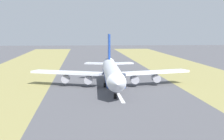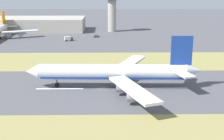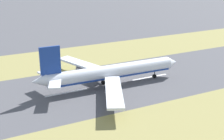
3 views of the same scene
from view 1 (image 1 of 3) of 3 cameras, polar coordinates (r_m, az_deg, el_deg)
ground_plane at (r=137.55m, az=0.63°, el=-3.07°), size 800.00×800.00×0.00m
centreline_dash_near at (r=200.80m, az=-1.05°, el=-0.16°), size 1.20×18.00×0.01m
centreline_dash_mid at (r=161.20m, az=-0.16°, el=-1.71°), size 1.20×18.00×0.01m
centreline_dash_far at (r=121.85m, az=1.32°, el=-4.27°), size 1.20×18.00×0.01m
airplane_main_jet at (r=142.46m, az=-0.04°, el=-0.31°), size 64.10×67.14×20.20m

